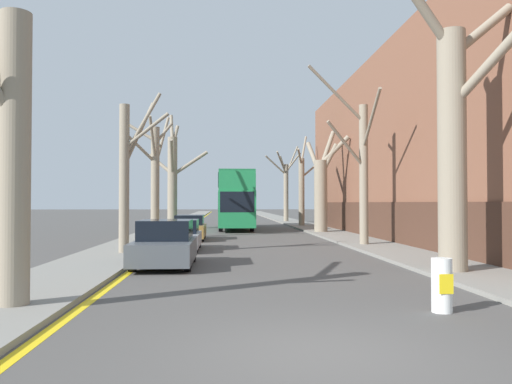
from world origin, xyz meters
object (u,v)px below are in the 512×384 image
(street_tree_left_0, at_px, (10,143))
(street_tree_right_3, at_px, (302,188))
(street_tree_right_1, at_px, (362,167))
(street_tree_right_2, at_px, (322,187))
(street_tree_left_3, at_px, (173,177))
(street_tree_right_0, at_px, (453,138))
(street_tree_right_4, at_px, (286,187))
(parked_car_2, at_px, (189,228))
(traffic_bollard, at_px, (442,285))
(street_tree_left_1, at_px, (127,172))
(parked_car_1, at_px, (180,236))
(double_decker_bus, at_px, (235,197))
(street_tree_left_2, at_px, (155,174))
(parked_car_0, at_px, (165,245))

(street_tree_left_0, distance_m, street_tree_right_3, 34.82)
(street_tree_right_1, bearing_deg, street_tree_right_2, 89.20)
(street_tree_left_0, relative_size, street_tree_left_3, 0.71)
(street_tree_right_0, xyz_separation_m, street_tree_right_4, (-0.05, 38.78, -0.16))
(parked_car_2, bearing_deg, street_tree_left_0, -96.93)
(street_tree_left_3, relative_size, traffic_bollard, 9.10)
(street_tree_right_1, distance_m, street_tree_right_3, 19.70)
(street_tree_left_1, relative_size, street_tree_right_3, 0.81)
(street_tree_right_2, bearing_deg, parked_car_2, -147.44)
(street_tree_right_4, xyz_separation_m, parked_car_1, (-8.55, -30.66, -3.18))
(street_tree_right_3, height_order, double_decker_bus, street_tree_right_3)
(street_tree_right_3, distance_m, parked_car_2, 17.34)
(street_tree_left_2, xyz_separation_m, street_tree_right_0, (10.76, -15.70, 0.17))
(street_tree_right_3, bearing_deg, traffic_bollard, -94.47)
(street_tree_left_0, distance_m, parked_car_0, 7.46)
(parked_car_0, bearing_deg, street_tree_right_2, 63.32)
(street_tree_right_2, distance_m, parked_car_0, 19.39)
(street_tree_left_3, relative_size, parked_car_1, 2.36)
(street_tree_left_3, bearing_deg, street_tree_right_4, 49.68)
(street_tree_right_1, height_order, parked_car_2, street_tree_right_1)
(parked_car_0, bearing_deg, street_tree_left_3, 95.21)
(traffic_bollard, bearing_deg, street_tree_left_1, 126.57)
(street_tree_left_3, distance_m, parked_car_2, 12.66)
(street_tree_left_2, bearing_deg, parked_car_2, -34.62)
(street_tree_left_0, bearing_deg, parked_car_1, 79.69)
(street_tree_right_0, relative_size, street_tree_right_2, 1.22)
(street_tree_left_1, distance_m, street_tree_right_2, 17.28)
(street_tree_left_3, xyz_separation_m, street_tree_right_4, (10.70, 12.61, -0.35))
(traffic_bollard, bearing_deg, street_tree_left_3, 104.92)
(street_tree_right_2, height_order, street_tree_right_4, street_tree_right_4)
(street_tree_left_3, height_order, double_decker_bus, street_tree_left_3)
(street_tree_left_3, bearing_deg, street_tree_right_1, -57.82)
(street_tree_left_0, height_order, street_tree_right_0, street_tree_right_0)
(street_tree_left_1, relative_size, street_tree_right_1, 0.77)
(street_tree_right_1, relative_size, double_decker_bus, 0.79)
(street_tree_left_1, relative_size, street_tree_right_0, 0.74)
(street_tree_left_1, relative_size, street_tree_right_2, 0.90)
(parked_car_2, bearing_deg, traffic_bollard, -72.21)
(street_tree_left_0, height_order, street_tree_left_2, street_tree_left_2)
(street_tree_right_0, height_order, double_decker_bus, street_tree_right_0)
(parked_car_2, bearing_deg, street_tree_right_2, 32.56)
(street_tree_left_1, relative_size, parked_car_2, 1.59)
(street_tree_right_3, xyz_separation_m, double_decker_bus, (-5.88, -3.74, -0.86))
(street_tree_left_2, relative_size, street_tree_right_2, 1.03)
(street_tree_right_0, height_order, parked_car_0, street_tree_right_0)
(street_tree_left_0, bearing_deg, parked_car_0, 71.48)
(street_tree_right_1, relative_size, parked_car_1, 2.13)
(street_tree_left_0, relative_size, street_tree_right_1, 0.79)
(parked_car_2, bearing_deg, street_tree_right_0, -58.83)
(street_tree_right_0, relative_size, parked_car_0, 2.20)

